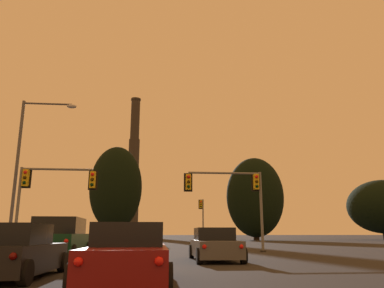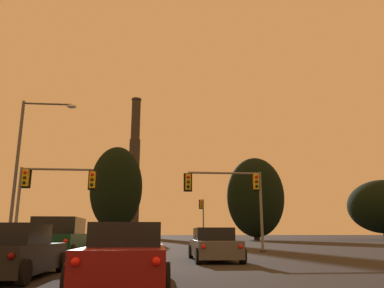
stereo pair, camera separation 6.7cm
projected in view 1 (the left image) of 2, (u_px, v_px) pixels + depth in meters
The scene contains 12 objects.
suv_left_lane_front at pixel (59, 240), 16.35m from camera, with size 2.23×4.95×1.86m.
sedan_center_lane_second at pixel (128, 255), 9.04m from camera, with size 1.98×4.71×1.43m.
hatchback_left_lane_second at pixel (15, 253), 10.06m from camera, with size 1.99×4.14×1.44m.
sedan_right_lane_front at pixel (214, 245), 16.69m from camera, with size 2.03×4.72×1.43m.
traffic_light_overhead_right at pixel (235, 190), 25.18m from camera, with size 5.41×0.50×5.27m.
traffic_light_far_right at pixel (202, 214), 49.95m from camera, with size 0.78×0.50×5.67m.
traffic_light_overhead_left at pixel (47, 187), 23.20m from camera, with size 4.86×0.50×5.21m.
street_lamp at pixel (26, 158), 23.78m from camera, with size 3.51×0.36×9.67m.
smokestack at pixel (133, 180), 151.31m from camera, with size 8.21×8.21×57.09m.
treeline_center_left at pixel (255, 197), 67.14m from camera, with size 10.24×9.21×14.65m.
treeline_far_right at pixel (116, 188), 61.77m from camera, with size 8.54×7.69×15.42m.
treeline_far_left at pixel (383, 207), 72.72m from camera, with size 13.76×12.39×11.44m.
Camera 1 is at (0.83, -1.23, 1.17)m, focal length 35.00 mm.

